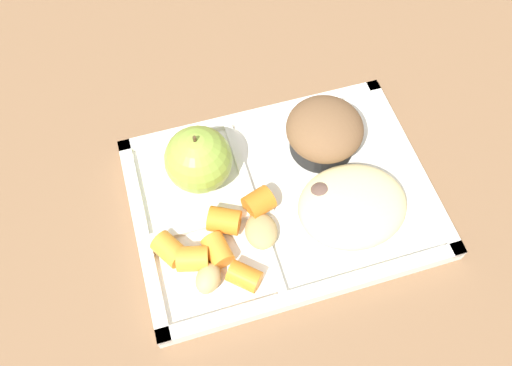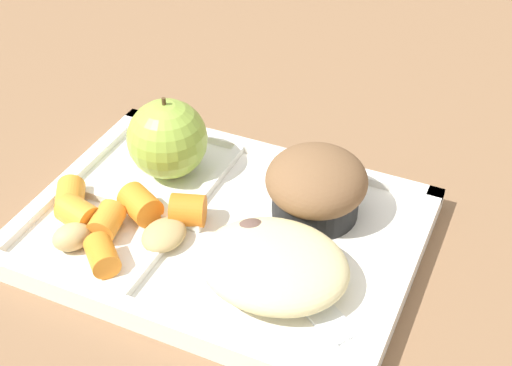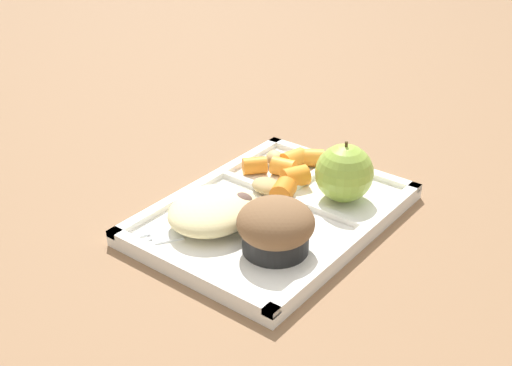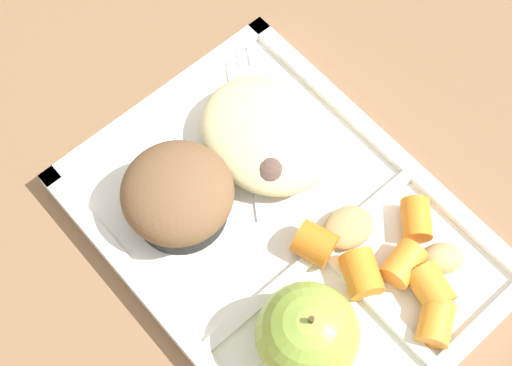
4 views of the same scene
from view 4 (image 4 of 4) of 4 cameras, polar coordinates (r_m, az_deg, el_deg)
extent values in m
plane|color=#846042|center=(0.57, 2.02, -3.99)|extent=(6.00, 6.00, 0.00)
cube|color=white|center=(0.57, 2.04, -3.77)|extent=(0.31, 0.23, 0.01)
cube|color=white|center=(0.60, 9.73, 2.98)|extent=(0.31, 0.01, 0.01)
cube|color=white|center=(0.54, -6.54, -10.40)|extent=(0.31, 0.01, 0.01)
cube|color=white|center=(0.61, -7.35, 6.36)|extent=(0.01, 0.23, 0.01)
cube|color=white|center=(0.55, 4.29, -5.70)|extent=(0.01, 0.20, 0.01)
cube|color=white|center=(0.55, 8.39, -8.41)|extent=(0.13, 0.01, 0.01)
sphere|color=#93B742|center=(0.50, 3.95, -11.48)|extent=(0.07, 0.07, 0.07)
cylinder|color=#4C381E|center=(0.47, 4.23, -10.44)|extent=(0.00, 0.00, 0.01)
cylinder|color=black|center=(0.56, -5.82, -1.69)|extent=(0.07, 0.07, 0.02)
ellipsoid|color=brown|center=(0.54, -6.04, -0.75)|extent=(0.08, 0.08, 0.05)
cylinder|color=orange|center=(0.54, 13.58, -10.34)|extent=(0.04, 0.04, 0.02)
cylinder|color=orange|center=(0.54, 8.08, -6.91)|extent=(0.04, 0.04, 0.03)
cylinder|color=orange|center=(0.56, 12.16, -2.73)|extent=(0.04, 0.04, 0.02)
cylinder|color=orange|center=(0.54, 4.52, -4.64)|extent=(0.03, 0.03, 0.03)
cylinder|color=orange|center=(0.55, 13.23, -7.78)|extent=(0.04, 0.03, 0.02)
cylinder|color=orange|center=(0.55, 11.20, -6.09)|extent=(0.03, 0.03, 0.02)
ellipsoid|color=tan|center=(0.56, 7.05, -3.41)|extent=(0.04, 0.04, 0.02)
ellipsoid|color=tan|center=(0.56, 14.04, -5.61)|extent=(0.04, 0.04, 0.02)
ellipsoid|color=beige|center=(0.58, 0.82, 3.75)|extent=(0.11, 0.10, 0.03)
sphere|color=#755B4C|center=(0.57, 1.28, 1.32)|extent=(0.03, 0.03, 0.03)
sphere|color=brown|center=(0.56, 1.15, 0.84)|extent=(0.03, 0.03, 0.03)
cube|color=white|center=(0.58, -0.17, 1.80)|extent=(0.09, 0.07, 0.00)
cube|color=white|center=(0.62, -1.01, 7.49)|extent=(0.04, 0.04, 0.00)
cylinder|color=white|center=(0.63, -0.47, 9.74)|extent=(0.02, 0.02, 0.00)
cylinder|color=white|center=(0.63, -1.33, 9.65)|extent=(0.02, 0.02, 0.00)
cylinder|color=white|center=(0.63, -2.19, 9.55)|extent=(0.02, 0.02, 0.00)
camera|label=1|loc=(0.39, 58.24, 38.47)|focal=35.87mm
camera|label=2|loc=(0.65, 24.70, 49.95)|focal=50.42mm
camera|label=3|loc=(0.73, -67.68, 21.50)|focal=46.53mm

